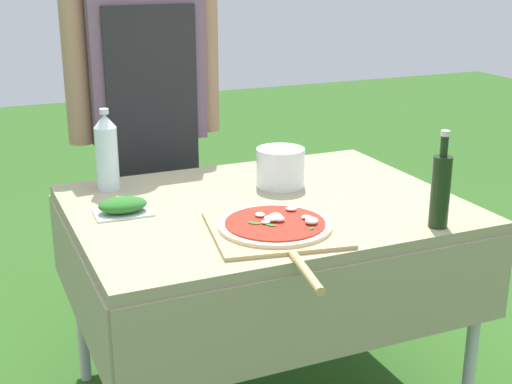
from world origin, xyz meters
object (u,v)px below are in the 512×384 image
object	(u,v)px
oil_bottle	(441,189)
herb_container	(123,206)
prep_table	(265,225)
water_bottle	(107,152)
mixing_tub	(280,167)
pizza_on_peel	(276,228)
person_cook	(146,101)

from	to	relation	value
oil_bottle	herb_container	xyz separation A→B (m)	(-0.83, 0.48, -0.09)
prep_table	water_bottle	distance (m)	0.59
mixing_tub	prep_table	bearing A→B (deg)	-131.09
oil_bottle	mixing_tub	xyz separation A→B (m)	(-0.26, 0.55, -0.05)
pizza_on_peel	herb_container	xyz separation A→B (m)	(-0.37, 0.34, 0.01)
water_bottle	mixing_tub	xyz separation A→B (m)	(0.56, -0.21, -0.07)
herb_container	mixing_tub	distance (m)	0.58
prep_table	pizza_on_peel	distance (m)	0.29
oil_bottle	mixing_tub	distance (m)	0.61
oil_bottle	mixing_tub	bearing A→B (deg)	115.34
oil_bottle	herb_container	bearing A→B (deg)	149.75
person_cook	herb_container	world-z (taller)	person_cook
water_bottle	herb_container	bearing A→B (deg)	-93.21
oil_bottle	mixing_tub	world-z (taller)	oil_bottle
person_cook	pizza_on_peel	bearing A→B (deg)	94.77
pizza_on_peel	oil_bottle	world-z (taller)	oil_bottle
oil_bottle	water_bottle	size ratio (longest dim) A/B	1.04
pizza_on_peel	water_bottle	xyz separation A→B (m)	(-0.36, 0.60, 0.12)
prep_table	pizza_on_peel	bearing A→B (deg)	-107.04
water_bottle	mixing_tub	bearing A→B (deg)	-20.29
oil_bottle	pizza_on_peel	bearing A→B (deg)	162.26
person_cook	oil_bottle	xyz separation A→B (m)	(0.57, -1.15, -0.10)
pizza_on_peel	oil_bottle	xyz separation A→B (m)	(0.46, -0.15, 0.10)
prep_table	mixing_tub	world-z (taller)	mixing_tub
water_bottle	herb_container	xyz separation A→B (m)	(-0.01, -0.27, -0.11)
prep_table	herb_container	size ratio (longest dim) A/B	6.85
prep_table	water_bottle	world-z (taller)	water_bottle
water_bottle	person_cook	bearing A→B (deg)	58.06
person_cook	pizza_on_peel	size ratio (longest dim) A/B	2.62
mixing_tub	person_cook	bearing A→B (deg)	117.13
person_cook	mixing_tub	bearing A→B (deg)	115.77
prep_table	oil_bottle	xyz separation A→B (m)	(0.38, -0.40, 0.19)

